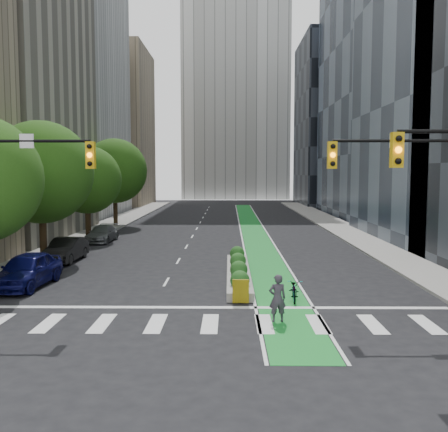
{
  "coord_description": "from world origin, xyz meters",
  "views": [
    {
      "loc": [
        0.71,
        -19.0,
        5.61
      ],
      "look_at": [
        0.4,
        10.34,
        3.0
      ],
      "focal_mm": 40.0,
      "sensor_mm": 36.0,
      "label": 1
    }
  ],
  "objects_px": {
    "median_planter": "(238,271)",
    "parked_car_left_far": "(102,234)",
    "bicycle": "(294,289)",
    "parked_car_left_mid": "(66,250)",
    "parked_car_left_near": "(27,270)",
    "cyclist": "(277,298)"
  },
  "relations": [
    {
      "from": "median_planter",
      "to": "parked_car_left_near",
      "type": "bearing_deg",
      "value": -167.99
    },
    {
      "from": "cyclist",
      "to": "parked_car_left_mid",
      "type": "xyz_separation_m",
      "value": [
        -12.01,
        12.46,
        -0.16
      ]
    },
    {
      "from": "bicycle",
      "to": "cyclist",
      "type": "relative_size",
      "value": 1.02
    },
    {
      "from": "parked_car_left_mid",
      "to": "cyclist",
      "type": "bearing_deg",
      "value": -44.29
    },
    {
      "from": "parked_car_left_mid",
      "to": "parked_car_left_far",
      "type": "bearing_deg",
      "value": 91.75
    },
    {
      "from": "cyclist",
      "to": "parked_car_left_mid",
      "type": "distance_m",
      "value": 17.31
    },
    {
      "from": "bicycle",
      "to": "parked_car_left_mid",
      "type": "xyz_separation_m",
      "value": [
        -13.06,
        9.29,
        0.26
      ]
    },
    {
      "from": "median_planter",
      "to": "parked_car_left_far",
      "type": "height_order",
      "value": "parked_car_left_far"
    },
    {
      "from": "parked_car_left_mid",
      "to": "bicycle",
      "type": "bearing_deg",
      "value": -33.68
    },
    {
      "from": "median_planter",
      "to": "bicycle",
      "type": "height_order",
      "value": "median_planter"
    },
    {
      "from": "parked_car_left_near",
      "to": "parked_car_left_far",
      "type": "xyz_separation_m",
      "value": [
        -0.36,
        15.78,
        -0.19
      ]
    },
    {
      "from": "parked_car_left_near",
      "to": "bicycle",
      "type": "bearing_deg",
      "value": -7.25
    },
    {
      "from": "cyclist",
      "to": "parked_car_left_mid",
      "type": "height_order",
      "value": "cyclist"
    },
    {
      "from": "median_planter",
      "to": "cyclist",
      "type": "xyz_separation_m",
      "value": [
        1.31,
        -7.78,
        0.53
      ]
    },
    {
      "from": "parked_car_left_near",
      "to": "median_planter",
      "type": "bearing_deg",
      "value": 15.52
    },
    {
      "from": "bicycle",
      "to": "parked_car_left_near",
      "type": "xyz_separation_m",
      "value": [
        -12.7,
        2.41,
        0.35
      ]
    },
    {
      "from": "median_planter",
      "to": "bicycle",
      "type": "distance_m",
      "value": 5.18
    },
    {
      "from": "parked_car_left_mid",
      "to": "median_planter",
      "type": "bearing_deg",
      "value": -21.86
    },
    {
      "from": "cyclist",
      "to": "parked_car_left_far",
      "type": "distance_m",
      "value": 24.5
    },
    {
      "from": "median_planter",
      "to": "bicycle",
      "type": "xyz_separation_m",
      "value": [
        2.36,
        -4.61,
        0.11
      ]
    },
    {
      "from": "bicycle",
      "to": "parked_car_left_mid",
      "type": "relative_size",
      "value": 0.41
    },
    {
      "from": "cyclist",
      "to": "parked_car_left_near",
      "type": "distance_m",
      "value": 12.92
    }
  ]
}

